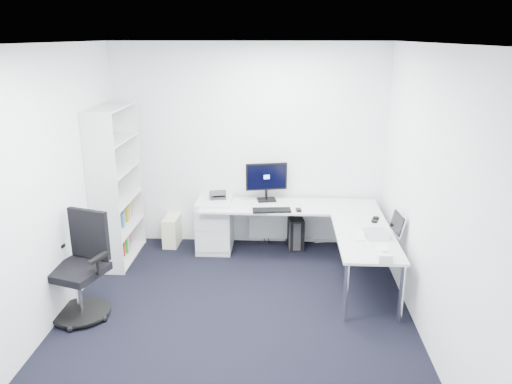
# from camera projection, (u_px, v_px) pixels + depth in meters

# --- Properties ---
(ground) EXTENTS (4.20, 4.20, 0.00)m
(ground) POSITION_uv_depth(u_px,v_px,m) (236.00, 322.00, 5.03)
(ground) COLOR black
(ceiling) EXTENTS (4.20, 4.20, 0.00)m
(ceiling) POSITION_uv_depth(u_px,v_px,m) (232.00, 43.00, 4.22)
(ceiling) COLOR white
(wall_back) EXTENTS (3.60, 0.02, 2.70)m
(wall_back) POSITION_uv_depth(u_px,v_px,m) (249.00, 147.00, 6.63)
(wall_back) COLOR white
(wall_back) RESTS_ON ground
(wall_front) EXTENTS (3.60, 0.02, 2.70)m
(wall_front) POSITION_uv_depth(u_px,v_px,m) (195.00, 316.00, 2.63)
(wall_front) COLOR white
(wall_front) RESTS_ON ground
(wall_left) EXTENTS (0.02, 4.20, 2.70)m
(wall_left) POSITION_uv_depth(u_px,v_px,m) (45.00, 192.00, 4.72)
(wall_left) COLOR white
(wall_left) RESTS_ON ground
(wall_right) EXTENTS (0.02, 4.20, 2.70)m
(wall_right) POSITION_uv_depth(u_px,v_px,m) (431.00, 198.00, 4.54)
(wall_right) COLOR white
(wall_right) RESTS_ON ground
(l_desk) EXTENTS (2.28, 1.28, 0.67)m
(l_desk) POSITION_uv_depth(u_px,v_px,m) (289.00, 239.00, 6.24)
(l_desk) COLOR silver
(l_desk) RESTS_ON ground
(drawer_pedestal) EXTENTS (0.46, 0.57, 0.70)m
(drawer_pedestal) POSITION_uv_depth(u_px,v_px,m) (215.00, 224.00, 6.67)
(drawer_pedestal) COLOR silver
(drawer_pedestal) RESTS_ON ground
(bookshelf) EXTENTS (0.38, 0.98, 1.97)m
(bookshelf) POSITION_uv_depth(u_px,v_px,m) (115.00, 185.00, 6.20)
(bookshelf) COLOR silver
(bookshelf) RESTS_ON ground
(task_chair) EXTENTS (0.77, 0.77, 1.09)m
(task_chair) POSITION_uv_depth(u_px,v_px,m) (76.00, 268.00, 4.97)
(task_chair) COLOR black
(task_chair) RESTS_ON ground
(black_pc_tower) EXTENTS (0.26, 0.46, 0.43)m
(black_pc_tower) POSITION_uv_depth(u_px,v_px,m) (295.00, 231.00, 6.80)
(black_pc_tower) COLOR black
(black_pc_tower) RESTS_ON ground
(beige_pc_tower) EXTENTS (0.20, 0.43, 0.40)m
(beige_pc_tower) POSITION_uv_depth(u_px,v_px,m) (172.00, 230.00, 6.87)
(beige_pc_tower) COLOR beige
(beige_pc_tower) RESTS_ON ground
(power_strip) EXTENTS (0.35, 0.14, 0.04)m
(power_strip) POSITION_uv_depth(u_px,v_px,m) (326.00, 240.00, 7.00)
(power_strip) COLOR silver
(power_strip) RESTS_ON ground
(monitor) EXTENTS (0.57, 0.28, 0.53)m
(monitor) POSITION_uv_depth(u_px,v_px,m) (267.00, 182.00, 6.55)
(monitor) COLOR black
(monitor) RESTS_ON l_desk
(black_keyboard) EXTENTS (0.49, 0.22, 0.02)m
(black_keyboard) POSITION_uv_depth(u_px,v_px,m) (272.00, 210.00, 6.23)
(black_keyboard) COLOR black
(black_keyboard) RESTS_ON l_desk
(mouse) EXTENTS (0.08, 0.11, 0.03)m
(mouse) POSITION_uv_depth(u_px,v_px,m) (299.00, 210.00, 6.22)
(mouse) COLOR black
(mouse) RESTS_ON l_desk
(desk_phone) EXTENTS (0.25, 0.25, 0.15)m
(desk_phone) POSITION_uv_depth(u_px,v_px,m) (218.00, 195.00, 6.62)
(desk_phone) COLOR #2B2B2D
(desk_phone) RESTS_ON l_desk
(laptop) EXTENTS (0.41, 0.40, 0.27)m
(laptop) POSITION_uv_depth(u_px,v_px,m) (377.00, 224.00, 5.44)
(laptop) COLOR silver
(laptop) RESTS_ON l_desk
(white_keyboard) EXTENTS (0.16, 0.41, 0.01)m
(white_keyboard) POSITION_uv_depth(u_px,v_px,m) (360.00, 233.00, 5.51)
(white_keyboard) COLOR silver
(white_keyboard) RESTS_ON l_desk
(headphones) EXTENTS (0.16, 0.20, 0.05)m
(headphones) POSITION_uv_depth(u_px,v_px,m) (375.00, 219.00, 5.90)
(headphones) COLOR black
(headphones) RESTS_ON l_desk
(orange_fruit) EXTENTS (0.08, 0.08, 0.08)m
(orange_fruit) POSITION_uv_depth(u_px,v_px,m) (382.00, 251.00, 4.98)
(orange_fruit) COLOR orange
(orange_fruit) RESTS_ON l_desk
(tissue_box) EXTENTS (0.14, 0.26, 0.09)m
(tissue_box) POSITION_uv_depth(u_px,v_px,m) (383.00, 255.00, 4.89)
(tissue_box) COLOR silver
(tissue_box) RESTS_ON l_desk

